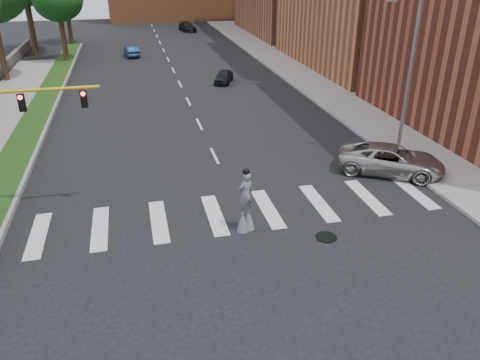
# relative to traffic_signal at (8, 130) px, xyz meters

# --- Properties ---
(ground_plane) EXTENTS (160.00, 160.00, 0.00)m
(ground_plane) POSITION_rel_traffic_signal_xyz_m (9.78, -3.00, -4.15)
(ground_plane) COLOR black
(ground_plane) RESTS_ON ground
(grass_median) EXTENTS (2.00, 60.00, 0.25)m
(grass_median) POSITION_rel_traffic_signal_xyz_m (-1.72, 17.00, -4.03)
(grass_median) COLOR #1B3F12
(grass_median) RESTS_ON ground
(median_curb) EXTENTS (0.20, 60.00, 0.28)m
(median_curb) POSITION_rel_traffic_signal_xyz_m (-0.67, 17.00, -4.01)
(median_curb) COLOR gray
(median_curb) RESTS_ON ground
(sidewalk_right) EXTENTS (5.00, 90.00, 0.18)m
(sidewalk_right) POSITION_rel_traffic_signal_xyz_m (22.28, 22.00, -4.06)
(sidewalk_right) COLOR gray
(sidewalk_right) RESTS_ON ground
(manhole) EXTENTS (0.90, 0.90, 0.04)m
(manhole) POSITION_rel_traffic_signal_xyz_m (12.78, -5.00, -4.13)
(manhole) COLOR black
(manhole) RESTS_ON ground
(streetlight) EXTENTS (2.05, 0.20, 9.00)m
(streetlight) POSITION_rel_traffic_signal_xyz_m (20.68, 3.00, 0.75)
(streetlight) COLOR slate
(streetlight) RESTS_ON ground
(traffic_signal) EXTENTS (5.30, 0.23, 6.20)m
(traffic_signal) POSITION_rel_traffic_signal_xyz_m (0.00, 0.00, 0.00)
(traffic_signal) COLOR black
(traffic_signal) RESTS_ON ground
(stilt_performer) EXTENTS (0.83, 0.70, 2.94)m
(stilt_performer) POSITION_rel_traffic_signal_xyz_m (9.60, -3.57, -2.93)
(stilt_performer) COLOR #352515
(stilt_performer) RESTS_ON ground
(suv_crossing) EXTENTS (6.15, 5.17, 1.56)m
(suv_crossing) POSITION_rel_traffic_signal_xyz_m (18.78, 0.39, -3.37)
(suv_crossing) COLOR #A8A59E
(suv_crossing) RESTS_ON ground
(car_near) EXTENTS (2.62, 3.71, 1.17)m
(car_near) POSITION_rel_traffic_signal_xyz_m (13.90, 22.55, -3.56)
(car_near) COLOR black
(car_near) RESTS_ON ground
(car_mid) EXTENTS (1.90, 4.05, 1.28)m
(car_mid) POSITION_rel_traffic_signal_xyz_m (5.73, 37.69, -3.51)
(car_mid) COLOR navy
(car_mid) RESTS_ON ground
(car_far) EXTENTS (2.71, 4.99, 1.37)m
(car_far) POSITION_rel_traffic_signal_xyz_m (14.95, 57.00, -3.46)
(car_far) COLOR black
(car_far) RESTS_ON ground
(tree_6) EXTENTS (5.25, 5.25, 8.84)m
(tree_6) POSITION_rel_traffic_signal_xyz_m (-1.48, 35.85, 2.40)
(tree_6) COLOR #352515
(tree_6) RESTS_ON ground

